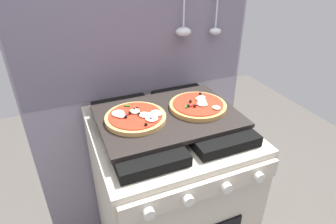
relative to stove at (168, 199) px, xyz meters
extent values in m
cube|color=gray|center=(0.00, 0.34, 0.32)|extent=(1.10, 0.03, 1.55)
cube|color=slate|center=(0.00, 0.32, 0.70)|extent=(1.08, 0.00, 0.56)
cylinder|color=silver|center=(0.20, 0.29, 0.83)|extent=(0.01, 0.01, 0.21)
ellipsoid|color=silver|center=(0.20, 0.29, 0.70)|extent=(0.07, 0.06, 0.04)
cylinder|color=silver|center=(0.37, 0.29, 0.82)|extent=(0.01, 0.01, 0.23)
ellipsoid|color=silver|center=(0.37, 0.29, 0.69)|extent=(0.06, 0.05, 0.03)
cube|color=beige|center=(0.00, 0.00, -0.02)|extent=(0.60, 0.60, 0.86)
cube|color=black|center=(0.00, 0.00, 0.40)|extent=(0.59, 0.59, 0.01)
cube|color=black|center=(-0.14, 0.00, 0.43)|extent=(0.24, 0.51, 0.04)
cube|color=black|center=(0.14, 0.00, 0.43)|extent=(0.24, 0.51, 0.04)
cube|color=beige|center=(0.00, -0.31, 0.35)|extent=(0.58, 0.02, 0.07)
cylinder|color=silver|center=(-0.20, -0.33, 0.35)|extent=(0.04, 0.02, 0.04)
cylinder|color=silver|center=(-0.07, -0.33, 0.35)|extent=(0.04, 0.02, 0.04)
cylinder|color=silver|center=(0.07, -0.33, 0.35)|extent=(0.04, 0.02, 0.04)
cylinder|color=silver|center=(0.20, -0.33, 0.35)|extent=(0.04, 0.02, 0.04)
cube|color=black|center=(0.00, 0.00, 0.46)|extent=(0.54, 0.38, 0.02)
cylinder|color=tan|center=(-0.13, 0.01, 0.47)|extent=(0.23, 0.23, 0.02)
cylinder|color=#B72D19|center=(-0.13, 0.01, 0.49)|extent=(0.20, 0.20, 0.00)
ellipsoid|color=#F4EACC|center=(-0.19, 0.04, 0.49)|extent=(0.05, 0.05, 0.01)
ellipsoid|color=#F4EACC|center=(-0.05, -0.01, 0.49)|extent=(0.05, 0.05, 0.01)
ellipsoid|color=#F4EACC|center=(-0.12, 0.03, 0.49)|extent=(0.04, 0.04, 0.01)
ellipsoid|color=#F4EACC|center=(-0.08, -0.04, 0.49)|extent=(0.05, 0.05, 0.01)
ellipsoid|color=#F4EACC|center=(-0.10, -0.01, 0.49)|extent=(0.04, 0.04, 0.01)
ellipsoid|color=#F4EACC|center=(-0.18, 0.02, 0.49)|extent=(0.03, 0.04, 0.01)
ellipsoid|color=#F4EACC|center=(-0.09, -0.02, 0.49)|extent=(0.04, 0.04, 0.01)
cube|color=#19721E|center=(-0.14, 0.09, 0.49)|extent=(0.03, 0.02, 0.00)
sphere|color=black|center=(-0.17, 0.01, 0.49)|extent=(0.01, 0.01, 0.01)
sphere|color=black|center=(-0.12, -0.08, 0.49)|extent=(0.01, 0.01, 0.01)
sphere|color=black|center=(-0.12, 0.00, 0.49)|extent=(0.01, 0.01, 0.01)
cube|color=red|center=(-0.16, 0.02, 0.49)|extent=(0.03, 0.01, 0.00)
sphere|color=black|center=(-0.11, 0.05, 0.49)|extent=(0.01, 0.01, 0.01)
sphere|color=black|center=(-0.12, 0.04, 0.49)|extent=(0.01, 0.01, 0.01)
sphere|color=black|center=(-0.09, -0.05, 0.49)|extent=(0.01, 0.01, 0.01)
cube|color=red|center=(-0.18, 0.01, 0.49)|extent=(0.02, 0.01, 0.00)
sphere|color=black|center=(-0.15, 0.02, 0.49)|extent=(0.01, 0.01, 0.01)
cylinder|color=tan|center=(0.13, 0.00, 0.47)|extent=(0.23, 0.23, 0.02)
cylinder|color=#B72D19|center=(0.13, 0.00, 0.49)|extent=(0.20, 0.20, 0.00)
ellipsoid|color=beige|center=(0.18, -0.06, 0.49)|extent=(0.03, 0.03, 0.01)
ellipsoid|color=beige|center=(0.15, 0.01, 0.49)|extent=(0.04, 0.04, 0.01)
ellipsoid|color=beige|center=(0.17, 0.04, 0.49)|extent=(0.03, 0.03, 0.01)
ellipsoid|color=beige|center=(0.15, 0.03, 0.49)|extent=(0.03, 0.03, 0.01)
ellipsoid|color=beige|center=(0.14, -0.02, 0.49)|extent=(0.04, 0.05, 0.01)
sphere|color=black|center=(0.10, -0.02, 0.49)|extent=(0.01, 0.01, 0.01)
cube|color=#19721E|center=(0.08, -0.01, 0.49)|extent=(0.02, 0.02, 0.00)
cube|color=red|center=(0.09, -0.01, 0.49)|extent=(0.02, 0.02, 0.00)
cube|color=red|center=(0.11, -0.01, 0.49)|extent=(0.03, 0.02, 0.00)
sphere|color=black|center=(0.18, 0.07, 0.49)|extent=(0.01, 0.01, 0.01)
sphere|color=black|center=(0.08, -0.01, 0.49)|extent=(0.01, 0.01, 0.01)
sphere|color=black|center=(0.11, 0.02, 0.49)|extent=(0.01, 0.01, 0.01)
camera|label=1|loc=(-0.37, -0.89, 1.03)|focal=30.48mm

